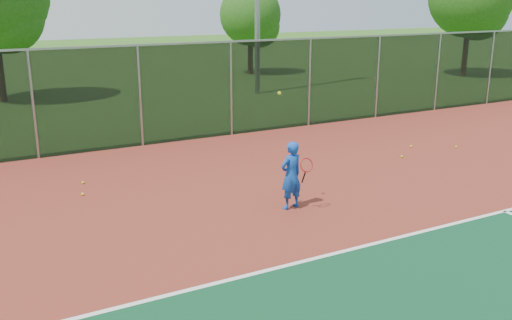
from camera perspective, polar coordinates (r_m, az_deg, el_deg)
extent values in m
cube|color=maroon|center=(11.06, 21.03, -8.30)|extent=(30.00, 20.00, 0.02)
cube|color=white|center=(13.10, 23.56, -4.70)|extent=(22.00, 0.10, 0.00)
cube|color=black|center=(18.43, -2.52, 7.10)|extent=(30.00, 0.04, 3.00)
cube|color=gray|center=(18.26, -2.57, 11.75)|extent=(30.00, 0.06, 0.06)
imported|color=#1247AF|center=(12.00, 3.53, -1.53)|extent=(0.59, 0.43, 1.46)
cylinder|color=black|center=(11.88, 4.78, -1.77)|extent=(0.03, 0.15, 0.27)
torus|color=#A51414|center=(11.71, 5.08, -0.50)|extent=(0.30, 0.13, 0.29)
sphere|color=#C7C917|center=(11.55, 2.35, 6.70)|extent=(0.07, 0.07, 0.07)
sphere|color=#C7C917|center=(14.36, -16.92, -2.17)|extent=(0.07, 0.07, 0.07)
sphere|color=#C7C917|center=(16.49, 14.38, 0.34)|extent=(0.07, 0.07, 0.07)
sphere|color=#C7C917|center=(18.04, 19.38, 1.26)|extent=(0.07, 0.07, 0.07)
sphere|color=#C7C917|center=(13.53, -16.95, -3.28)|extent=(0.07, 0.07, 0.07)
sphere|color=#C7C917|center=(17.73, 15.26, 1.35)|extent=(0.07, 0.07, 0.07)
cylinder|color=#372414|center=(26.86, -24.20, 8.10)|extent=(0.30, 0.30, 2.65)
sphere|color=#1D4612|center=(26.43, -23.85, 13.18)|extent=(3.23, 3.23, 3.23)
cylinder|color=#372414|center=(33.79, -0.57, 10.24)|extent=(0.30, 0.30, 1.98)
sphere|color=#1D4612|center=(33.63, -0.58, 14.34)|extent=(3.51, 3.51, 3.51)
sphere|color=#1D4612|center=(33.58, 0.29, 13.21)|extent=(2.41, 2.41, 2.41)
cylinder|color=#372414|center=(34.81, 20.18, 9.97)|extent=(0.30, 0.30, 2.60)
sphere|color=#1D4612|center=(34.79, 21.38, 13.67)|extent=(3.17, 3.17, 3.17)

